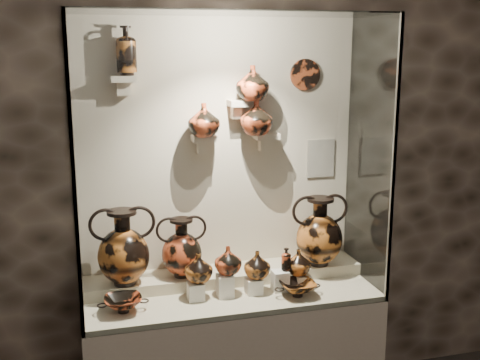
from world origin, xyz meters
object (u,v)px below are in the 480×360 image
amphora_left (123,247)px  kylix_right (297,287)px  kylix_left (123,303)px  ovoid_vase_a (204,120)px  jug_e (298,262)px  amphora_right (319,231)px  amphora_mid (182,247)px  jug_a (198,267)px  lekythos_tall (126,47)px  jug_c (257,264)px  ovoid_vase_c (256,117)px  jug_b (228,260)px  lekythos_small (286,258)px  ovoid_vase_b (252,83)px

amphora_left → kylix_right: 1.01m
kylix_left → ovoid_vase_a: 1.11m
jug_e → kylix_right: bearing=-133.0°
amphora_left → amphora_right: (1.19, 0.00, -0.00)m
amphora_mid → kylix_right: bearing=-3.5°
jug_a → lekythos_tall: (-0.33, 0.26, 1.21)m
jug_c → ovoid_vase_c: ovoid_vase_c is taller
ovoid_vase_c → kylix_left: bearing=-150.8°
amphora_left → amphora_mid: (0.34, 0.03, -0.04)m
amphora_left → jug_c: size_ratio=2.73×
amphora_left → jug_b: (0.57, -0.15, -0.08)m
jug_e → lekythos_small: 0.09m
lekythos_small → lekythos_tall: 1.49m
jug_b → ovoid_vase_a: ovoid_vase_a is taller
amphora_right → kylix_right: (-0.24, -0.27, -0.23)m
kylix_right → ovoid_vase_a: size_ratio=1.35×
lekythos_small → lekythos_tall: size_ratio=0.51×
amphora_left → ovoid_vase_c: ovoid_vase_c is taller
ovoid_vase_c → jug_a: bearing=-141.1°
jug_b → lekythos_small: size_ratio=1.06×
amphora_left → jug_e: bearing=7.1°
amphora_mid → lekythos_tall: size_ratio=1.17×
jug_e → ovoid_vase_b: size_ratio=0.77×
amphora_left → ovoid_vase_a: ovoid_vase_a is taller
amphora_left → lekythos_small: size_ratio=2.86×
amphora_left → lekythos_tall: (0.07, 0.12, 1.10)m
amphora_right → kylix_right: amphora_right is taller
lekythos_small → jug_b: bearing=-169.1°
jug_c → ovoid_vase_b: bearing=100.8°
jug_e → jug_b: bearing=158.5°
amphora_mid → ovoid_vase_b: bearing=28.5°
amphora_left → jug_a: size_ratio=2.63×
amphora_mid → jug_a: 0.20m
jug_b → kylix_right: 0.43m
amphora_mid → jug_c: bearing=-2.8°
amphora_right → kylix_right: bearing=-142.4°
ovoid_vase_b → ovoid_vase_c: (0.02, -0.00, -0.20)m
jug_c → kylix_right: (0.21, -0.11, -0.12)m
amphora_left → jug_a: bearing=-4.8°
kylix_right → lekythos_tall: lekythos_tall is taller
amphora_right → kylix_left: bearing=179.6°
jug_a → jug_b: 0.17m
ovoid_vase_b → ovoid_vase_a: bearing=161.9°
jug_b → kylix_right: (0.38, -0.12, -0.16)m
kylix_left → lekythos_tall: (0.10, 0.34, 1.34)m
amphora_mid → kylix_left: bearing=-122.4°
lekythos_small → ovoid_vase_a: (-0.42, 0.25, 0.79)m
amphora_left → lekythos_small: bearing=5.4°
amphora_left → ovoid_vase_a: size_ratio=2.29×
ovoid_vase_c → kylix_right: bearing=-57.5°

